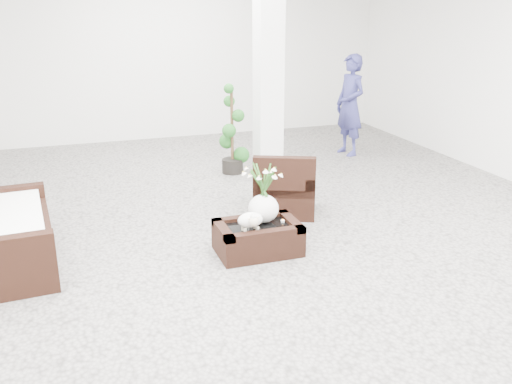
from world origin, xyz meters
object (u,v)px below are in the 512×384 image
object	(u,v)px
armchair	(285,182)
loveseat	(8,224)
coffee_table	(258,239)
topiary	(232,130)

from	to	relation	value
armchair	loveseat	bearing A→B (deg)	32.48
coffee_table	topiary	world-z (taller)	topiary
loveseat	topiary	world-z (taller)	topiary
coffee_table	loveseat	bearing A→B (deg)	167.48
coffee_table	loveseat	distance (m)	2.63
coffee_table	armchair	size ratio (longest dim) A/B	1.08
armchair	topiary	world-z (taller)	topiary
loveseat	coffee_table	bearing A→B (deg)	-106.46
armchair	topiary	distance (m)	1.96
coffee_table	armchair	xyz separation A→B (m)	(0.75, 1.09, 0.26)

